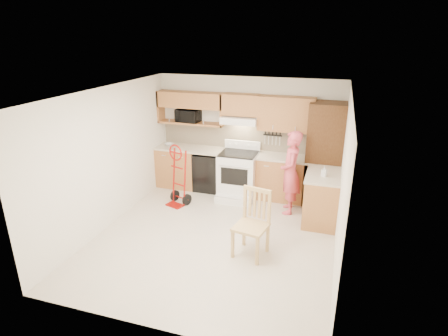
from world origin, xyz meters
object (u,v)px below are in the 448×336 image
at_px(hand_truck, 177,178).
at_px(range, 238,172).
at_px(microwave, 188,115).
at_px(dining_chair, 251,225).
at_px(person, 291,173).

bearing_deg(hand_truck, range, 53.14).
xyz_separation_m(range, hand_truck, (-1.08, -0.73, 0.00)).
height_order(microwave, dining_chair, microwave).
distance_m(person, hand_truck, 2.27).
bearing_deg(range, microwave, 163.54).
bearing_deg(hand_truck, microwave, 117.79).
xyz_separation_m(person, dining_chair, (-0.37, -1.71, -0.28)).
relative_size(microwave, range, 0.44).
relative_size(range, hand_truck, 1.00).
distance_m(range, hand_truck, 1.30).
height_order(microwave, person, microwave).
bearing_deg(dining_chair, microwave, 140.64).
distance_m(microwave, person, 2.63).
xyz_separation_m(person, hand_truck, (-2.23, -0.36, -0.24)).
relative_size(range, dining_chair, 1.07).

